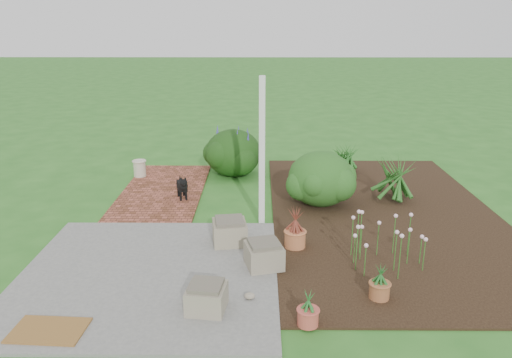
{
  "coord_description": "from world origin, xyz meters",
  "views": [
    {
      "loc": [
        0.27,
        -7.83,
        3.33
      ],
      "look_at": [
        0.2,
        0.4,
        0.7
      ],
      "focal_mm": 35.0,
      "sensor_mm": 36.0,
      "label": 1
    }
  ],
  "objects_px": {
    "cream_ceramic_urn": "(140,168)",
    "evergreen_shrub": "(321,177)",
    "black_dog": "(182,186)",
    "stone_trough_near": "(207,298)"
  },
  "relations": [
    {
      "from": "stone_trough_near",
      "to": "cream_ceramic_urn",
      "type": "relative_size",
      "value": 1.26
    },
    {
      "from": "black_dog",
      "to": "evergreen_shrub",
      "type": "relative_size",
      "value": 0.42
    },
    {
      "from": "stone_trough_near",
      "to": "black_dog",
      "type": "xyz_separation_m",
      "value": [
        -0.86,
        3.85,
        0.12
      ]
    },
    {
      "from": "cream_ceramic_urn",
      "to": "evergreen_shrub",
      "type": "distance_m",
      "value": 4.14
    },
    {
      "from": "stone_trough_near",
      "to": "cream_ceramic_urn",
      "type": "distance_m",
      "value": 5.67
    },
    {
      "from": "evergreen_shrub",
      "to": "cream_ceramic_urn",
      "type": "bearing_deg",
      "value": 156.42
    },
    {
      "from": "black_dog",
      "to": "evergreen_shrub",
      "type": "height_order",
      "value": "evergreen_shrub"
    },
    {
      "from": "black_dog",
      "to": "cream_ceramic_urn",
      "type": "bearing_deg",
      "value": 110.0
    },
    {
      "from": "black_dog",
      "to": "cream_ceramic_urn",
      "type": "distance_m",
      "value": 1.86
    },
    {
      "from": "stone_trough_near",
      "to": "evergreen_shrub",
      "type": "relative_size",
      "value": 0.37
    }
  ]
}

